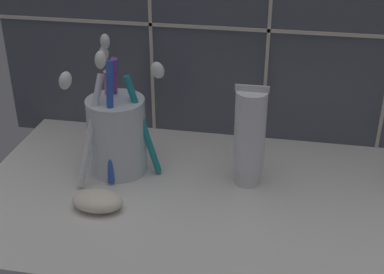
% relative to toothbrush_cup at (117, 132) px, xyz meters
% --- Properties ---
extents(sink_counter, '(0.70, 0.36, 0.02)m').
position_rel_toothbrush_cup_xyz_m(sink_counter, '(0.17, -0.04, -0.07)').
color(sink_counter, silver).
rests_on(sink_counter, ground).
extents(toothbrush_cup, '(0.12, 0.13, 0.19)m').
position_rel_toothbrush_cup_xyz_m(toothbrush_cup, '(0.00, 0.00, 0.00)').
color(toothbrush_cup, silver).
rests_on(toothbrush_cup, sink_counter).
extents(toothpaste_tube, '(0.04, 0.04, 0.14)m').
position_rel_toothbrush_cup_xyz_m(toothpaste_tube, '(0.18, 0.00, 0.01)').
color(toothpaste_tube, white).
rests_on(toothpaste_tube, sink_counter).
extents(soap_bar, '(0.07, 0.04, 0.02)m').
position_rel_toothbrush_cup_xyz_m(soap_bar, '(0.00, -0.10, -0.05)').
color(soap_bar, silver).
rests_on(soap_bar, sink_counter).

